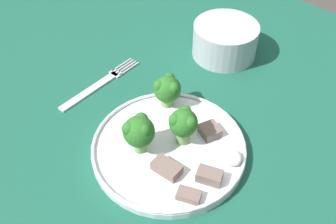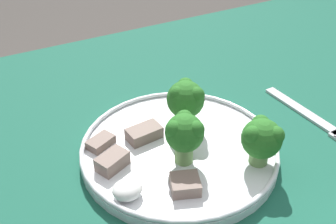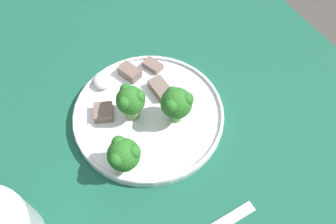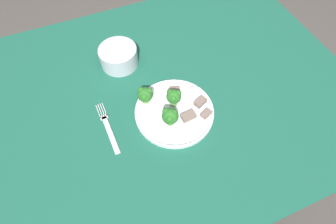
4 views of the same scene
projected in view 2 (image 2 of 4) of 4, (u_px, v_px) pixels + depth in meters
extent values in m
cube|color=#195642|center=(232.00, 205.00, 0.45)|extent=(1.31, 0.96, 0.03)
cylinder|color=brown|center=(295.00, 128.00, 1.20)|extent=(0.06, 0.06, 0.74)
cylinder|color=white|center=(179.00, 151.00, 0.49)|extent=(0.25, 0.25, 0.01)
torus|color=white|center=(179.00, 145.00, 0.49)|extent=(0.25, 0.25, 0.01)
cube|color=silver|center=(301.00, 110.00, 0.57)|extent=(0.02, 0.14, 0.00)
cylinder|color=#709E56|center=(185.00, 118.00, 0.52)|extent=(0.02, 0.02, 0.02)
sphere|color=#286B23|center=(186.00, 99.00, 0.50)|extent=(0.05, 0.05, 0.05)
sphere|color=#286B23|center=(176.00, 95.00, 0.49)|extent=(0.02, 0.02, 0.02)
sphere|color=#286B23|center=(196.00, 95.00, 0.49)|extent=(0.02, 0.02, 0.02)
sphere|color=#286B23|center=(185.00, 86.00, 0.51)|extent=(0.02, 0.02, 0.02)
cylinder|color=#709E56|center=(259.00, 156.00, 0.46)|extent=(0.02, 0.02, 0.02)
sphere|color=#286B23|center=(262.00, 139.00, 0.45)|extent=(0.05, 0.05, 0.05)
sphere|color=#286B23|center=(253.00, 135.00, 0.43)|extent=(0.02, 0.02, 0.02)
sphere|color=#286B23|center=(275.00, 135.00, 0.43)|extent=(0.02, 0.02, 0.02)
sphere|color=#286B23|center=(261.00, 124.00, 0.45)|extent=(0.02, 0.02, 0.02)
cylinder|color=#709E56|center=(184.00, 152.00, 0.46)|extent=(0.02, 0.02, 0.03)
sphere|color=#286B23|center=(184.00, 133.00, 0.44)|extent=(0.05, 0.05, 0.05)
sphere|color=#286B23|center=(174.00, 129.00, 0.43)|extent=(0.02, 0.02, 0.02)
sphere|color=#286B23|center=(195.00, 129.00, 0.43)|extent=(0.02, 0.02, 0.02)
sphere|color=#286B23|center=(184.00, 119.00, 0.45)|extent=(0.02, 0.02, 0.02)
cube|color=#756056|center=(101.00, 142.00, 0.49)|extent=(0.04, 0.03, 0.01)
cube|color=#756056|center=(112.00, 161.00, 0.45)|extent=(0.04, 0.04, 0.02)
cube|color=#756056|center=(185.00, 184.00, 0.43)|extent=(0.04, 0.04, 0.01)
cube|color=#756056|center=(144.00, 133.00, 0.50)|extent=(0.05, 0.03, 0.02)
ellipsoid|color=white|center=(127.00, 190.00, 0.42)|extent=(0.03, 0.03, 0.02)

